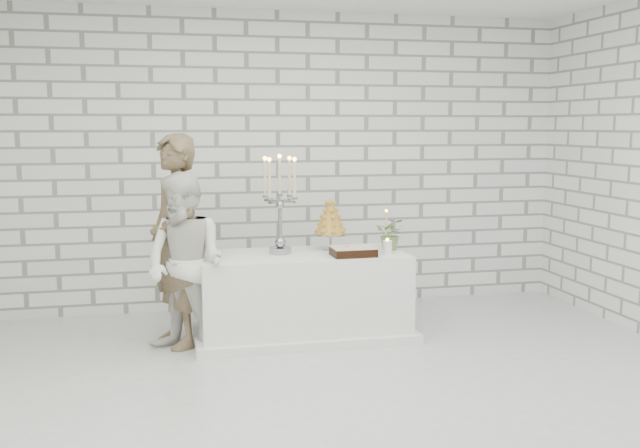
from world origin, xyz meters
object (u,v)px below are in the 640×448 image
at_px(cake_table, 303,295).
at_px(bride, 185,264).
at_px(croquembouche, 330,224).
at_px(groom, 175,241).
at_px(candelabra, 280,204).

relative_size(cake_table, bride, 1.20).
distance_m(bride, croquembouche, 1.39).
distance_m(groom, croquembouche, 1.39).
bearing_deg(candelabra, groom, -176.89).
relative_size(cake_table, groom, 1.00).
bearing_deg(bride, candelabra, 60.50).
distance_m(groom, candelabra, 0.94).
bearing_deg(groom, cake_table, 67.09).
xyz_separation_m(bride, candelabra, (0.83, 0.30, 0.44)).
height_order(groom, croquembouche, groom).
bearing_deg(croquembouche, candelabra, -168.22).
distance_m(cake_table, bride, 1.12).
xyz_separation_m(cake_table, candelabra, (-0.19, 0.05, 0.81)).
relative_size(groom, croquembouche, 3.81).
distance_m(cake_table, groom, 1.21).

